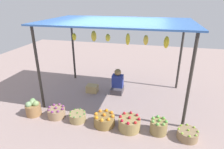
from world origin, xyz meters
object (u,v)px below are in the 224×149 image
Objects in this scene: basket_cabbages at (33,108)px; wooden_crate_near_vendor at (92,89)px; basket_purple_onions at (56,112)px; basket_oranges at (104,120)px; basket_green_chilies at (78,117)px; basket_green_apples at (159,126)px; basket_limes at (187,134)px; basket_red_apples at (129,124)px; vendor_person at (117,84)px.

basket_cabbages is 1.87m from wooden_crate_near_vendor.
basket_oranges reaches higher than basket_purple_onions.
basket_green_apples is (1.93, 0.01, 0.05)m from basket_green_chilies.
basket_red_apples is at bearing 179.43° from basket_limes.
basket_oranges reaches higher than basket_limes.
basket_cabbages is 2.48m from basket_red_apples.
basket_green_apples reaches higher than wooden_crate_near_vendor.
basket_green_apples is at bearing 1.10° from basket_oranges.
basket_oranges is (1.27, -0.04, 0.01)m from basket_purple_onions.
basket_limes is 1.25× the size of wooden_crate_near_vendor.
basket_oranges is 1.75m from wooden_crate_near_vendor.
basket_purple_onions is 2.51m from basket_green_apples.
basket_red_apples is at bearing -1.70° from basket_purple_onions.
basket_red_apples is at bearing -176.47° from basket_green_apples.
wooden_crate_near_vendor is at bearing 118.54° from basket_oranges.
basket_red_apples is at bearing -1.55° from basket_oranges.
basket_green_chilies reaches higher than wooden_crate_near_vendor.
basket_cabbages is at bearing -179.32° from basket_green_apples.
basket_oranges is 0.99× the size of basket_red_apples.
basket_green_apples reaches higher than basket_red_apples.
basket_cabbages reaches higher than basket_limes.
basket_green_chilies is 1.54m from wooden_crate_near_vendor.
vendor_person is 1.80× the size of basket_purple_onions.
basket_purple_onions is at bearing 178.24° from basket_oranges.
basket_cabbages is 1.88m from basket_oranges.
basket_purple_onions reaches higher than wooden_crate_near_vendor.
basket_limes is 3.11m from wooden_crate_near_vendor.
basket_cabbages is 3.73m from basket_limes.
basket_green_apples is at bearing 3.53° from basket_red_apples.
basket_red_apples is (2.48, -0.00, -0.04)m from basket_cabbages.
basket_red_apples reaches higher than basket_purple_onions.
basket_purple_onions is 1.27m from basket_oranges.
basket_cabbages is 3.13m from basket_green_apples.
basket_limes is (1.85, -0.03, -0.03)m from basket_oranges.
vendor_person reaches higher than basket_limes.
basket_oranges is (1.88, 0.01, -0.06)m from basket_cabbages.
vendor_person is at bearing 91.77° from basket_oranges.
basket_cabbages is 1.14× the size of basket_green_apples.
basket_red_apples is 2.12m from wooden_crate_near_vendor.
wooden_crate_near_vendor is at bearing 143.91° from basket_green_apples.
basket_purple_onions is at bearing 4.82° from basket_cabbages.
basket_purple_onions is at bearing -125.90° from vendor_person.
basket_purple_onions is 1.15× the size of basket_green_apples.
vendor_person is 1.79× the size of basket_limes.
vendor_person is 1.82m from basket_green_chilies.
wooden_crate_near_vendor is (-0.84, 1.54, -0.02)m from basket_oranges.
basket_cabbages is at bearing -136.65° from vendor_person.
basket_red_apples is 1.14× the size of basket_limes.
basket_purple_onions is at bearing 178.76° from basket_limes.
basket_limes is at bearing -0.57° from basket_red_apples.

